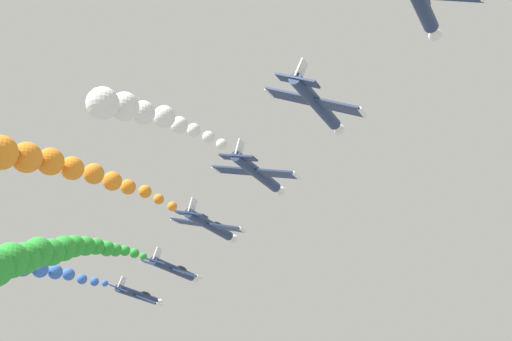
{
  "coord_description": "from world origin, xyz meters",
  "views": [
    {
      "loc": [
        27.87,
        -55.24,
        93.81
      ],
      "look_at": [
        0.0,
        0.0,
        120.31
      ],
      "focal_mm": 47.89,
      "sensor_mm": 36.0,
      "label": 1
    }
  ],
  "objects": [
    {
      "name": "airplane_lead",
      "position": [
        -31.06,
        23.84,
        115.95
      ],
      "size": [
        8.95,
        10.35,
        4.04
      ],
      "rotation": [
        0.0,
        0.4,
        0.0
      ],
      "color": "navy"
    },
    {
      "name": "airplane_right_outer",
      "position": [
        9.5,
        -7.31,
        121.91
      ],
      "size": [
        8.77,
        10.35,
        4.48
      ],
      "rotation": [
        0.0,
        0.45,
        0.0
      ],
      "color": "navy"
    },
    {
      "name": "airplane_right_inner",
      "position": [
        -9.69,
        7.77,
        118.41
      ],
      "size": [
        9.31,
        10.35,
        3.27
      ],
      "rotation": [
        0.0,
        0.27,
        0.0
      ],
      "color": "navy"
    },
    {
      "name": "airplane_left_inner",
      "position": [
        -20.42,
        16.86,
        116.78
      ],
      "size": [
        9.12,
        10.35,
        3.56
      ],
      "rotation": [
        0.0,
        0.34,
        0.0
      ],
      "color": "navy"
    },
    {
      "name": "smoke_trail_left_outer",
      "position": [
        -1.12,
        -17.77,
        118.6
      ],
      "size": [
        2.86,
        17.22,
        4.81
      ],
      "color": "white"
    },
    {
      "name": "airplane_left_outer",
      "position": [
        -0.44,
        1.22,
        120.6
      ],
      "size": [
        9.33,
        10.35,
        3.22
      ],
      "rotation": [
        0.0,
        0.26,
        0.0
      ],
      "color": "navy"
    },
    {
      "name": "smoke_trail_left_inner",
      "position": [
        -19.81,
        -7.44,
        112.26
      ],
      "size": [
        3.6,
        25.07,
        9.29
      ],
      "color": "green"
    }
  ]
}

